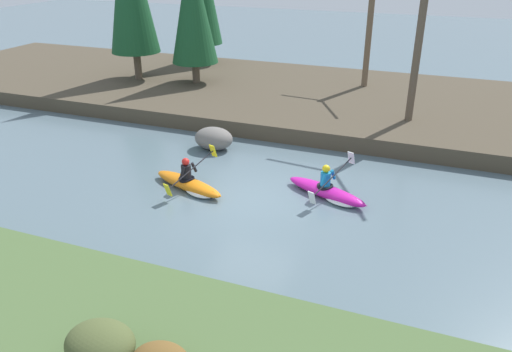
# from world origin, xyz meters

# --- Properties ---
(ground_plane) EXTENTS (90.00, 90.00, 0.00)m
(ground_plane) POSITION_xyz_m (0.00, 0.00, 0.00)
(ground_plane) COLOR slate
(riverbank_far) EXTENTS (44.00, 10.55, 0.62)m
(riverbank_far) POSITION_xyz_m (0.00, 9.82, 0.31)
(riverbank_far) COLOR #4C4233
(riverbank_far) RESTS_ON ground
(conifer_tree_mid_left) EXTENTS (2.21, 2.21, 6.29)m
(conifer_tree_mid_left) POSITION_xyz_m (-6.60, 9.39, 4.25)
(conifer_tree_mid_left) COLOR brown
(conifer_tree_mid_left) RESTS_ON riverbank_far
(bare_tree_upstream) EXTENTS (3.14, 3.10, 5.66)m
(bare_tree_upstream) POSITION_xyz_m (1.24, 11.71, 3.29)
(bare_tree_upstream) COLOR brown
(bare_tree_upstream) RESTS_ON riverbank_far
(bare_tree_mid_upstream) EXTENTS (3.97, 3.92, 7.24)m
(bare_tree_mid_upstream) POSITION_xyz_m (3.73, 7.26, 4.03)
(bare_tree_mid_upstream) COLOR brown
(bare_tree_mid_upstream) RESTS_ON riverbank_far
(shrub_clump_nearest) EXTENTS (1.15, 0.96, 0.62)m
(shrub_clump_nearest) POSITION_xyz_m (0.41, -7.46, 1.17)
(shrub_clump_nearest) COLOR #4C562D
(shrub_clump_nearest) RESTS_ON riverbank_near
(kayaker_lead) EXTENTS (2.73, 1.99, 1.20)m
(kayaker_lead) POSITION_xyz_m (2.12, 0.87, 0.20)
(kayaker_lead) COLOR #C61999
(kayaker_lead) RESTS_ON ground
(kayaker_middle) EXTENTS (2.75, 2.02, 1.20)m
(kayaker_middle) POSITION_xyz_m (-1.93, -0.13, 0.20)
(kayaker_middle) COLOR orange
(kayaker_middle) RESTS_ON ground
(boulder_midstream) EXTENTS (1.43, 1.12, 0.81)m
(boulder_midstream) POSITION_xyz_m (-2.72, 3.16, 0.40)
(boulder_midstream) COLOR slate
(boulder_midstream) RESTS_ON ground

